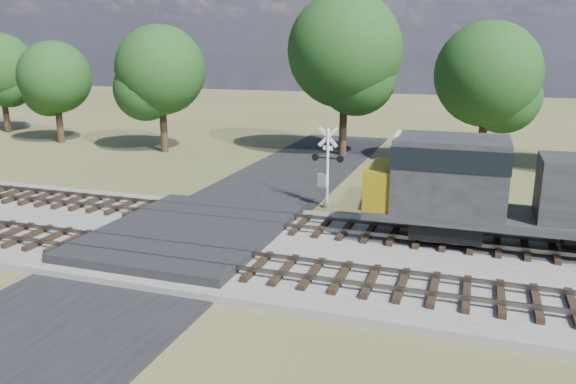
% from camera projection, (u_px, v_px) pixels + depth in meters
% --- Properties ---
extents(ground, '(160.00, 160.00, 0.00)m').
position_uv_depth(ground, '(184.00, 245.00, 22.77)').
color(ground, '#474B28').
rests_on(ground, ground).
extents(ballast_bed, '(140.00, 10.00, 0.30)m').
position_uv_depth(ballast_bed, '(439.00, 268.00, 20.07)').
color(ballast_bed, gray).
rests_on(ballast_bed, ground).
extents(road, '(7.00, 60.00, 0.08)m').
position_uv_depth(road, '(184.00, 245.00, 22.76)').
color(road, black).
rests_on(road, ground).
extents(crossing_panel, '(7.00, 9.00, 0.62)m').
position_uv_depth(crossing_panel, '(190.00, 234.00, 23.15)').
color(crossing_panel, '#262628').
rests_on(crossing_panel, ground).
extents(track_near, '(140.00, 2.60, 0.33)m').
position_uv_depth(track_near, '(234.00, 262.00, 19.86)').
color(track_near, black).
rests_on(track_near, ballast_bed).
extents(track_far, '(140.00, 2.60, 0.33)m').
position_uv_depth(track_far, '(281.00, 222.00, 24.44)').
color(track_far, black).
rests_on(track_far, ballast_bed).
extents(crossing_signal_far, '(1.66, 0.37, 4.11)m').
position_uv_depth(crossing_signal_far, '(326.00, 174.00, 27.72)').
color(crossing_signal_far, silver).
rests_on(crossing_signal_far, ground).
extents(equipment_shed, '(4.19, 4.19, 2.58)m').
position_uv_depth(equipment_shed, '(435.00, 186.00, 27.12)').
color(equipment_shed, '#4B2F20').
rests_on(equipment_shed, ground).
extents(treeline, '(85.31, 10.88, 11.68)m').
position_uv_depth(treeline, '(458.00, 66.00, 37.11)').
color(treeline, black).
rests_on(treeline, ground).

